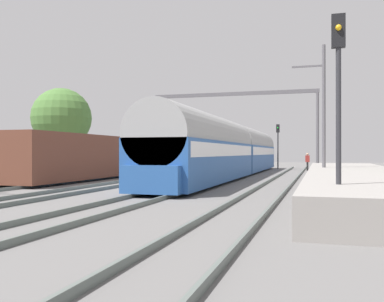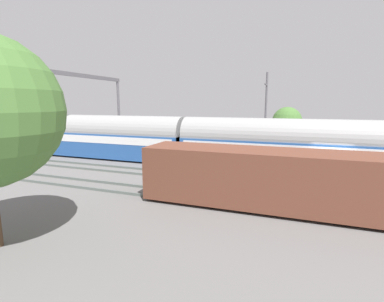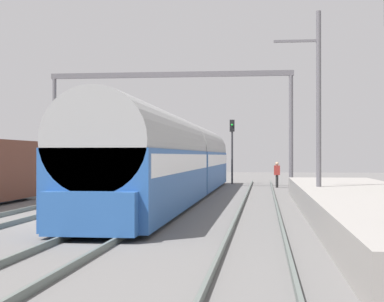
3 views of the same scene
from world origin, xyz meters
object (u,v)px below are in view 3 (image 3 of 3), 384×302
(person_crossing, at_px, (277,172))
(railway_signal_far, at_px, (232,143))
(catenary_gantry, at_px, (170,100))
(passenger_train, at_px, (179,159))

(person_crossing, height_order, railway_signal_far, railway_signal_far)
(person_crossing, distance_m, railway_signal_far, 6.36)
(person_crossing, height_order, catenary_gantry, catenary_gantry)
(passenger_train, xyz_separation_m, railway_signal_far, (1.92, 15.82, 1.15))
(person_crossing, xyz_separation_m, railway_signal_far, (-3.26, 5.04, 2.10))
(passenger_train, bearing_deg, catenary_gantry, 100.90)
(catenary_gantry, bearing_deg, person_crossing, 0.94)
(passenger_train, height_order, catenary_gantry, catenary_gantry)
(passenger_train, bearing_deg, railway_signal_far, 83.09)
(passenger_train, distance_m, railway_signal_far, 15.98)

